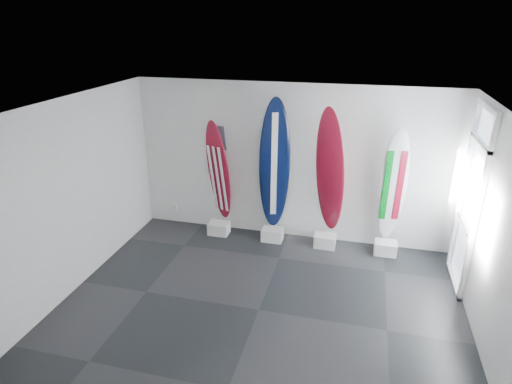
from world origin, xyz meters
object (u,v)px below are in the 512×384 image
(surfboard_swiss, at_px, (330,172))
(surfboard_italy, at_px, (393,186))
(surfboard_navy, at_px, (275,165))
(surfboard_usa, at_px, (219,172))

(surfboard_swiss, distance_m, surfboard_italy, 1.12)
(surfboard_italy, bearing_deg, surfboard_navy, 168.11)
(surfboard_italy, bearing_deg, surfboard_swiss, 168.11)
(surfboard_navy, bearing_deg, surfboard_usa, 161.26)
(surfboard_navy, bearing_deg, surfboard_swiss, -18.74)
(surfboard_navy, distance_m, surfboard_swiss, 1.02)
(surfboard_usa, distance_m, surfboard_navy, 1.12)
(surfboard_usa, bearing_deg, surfboard_navy, 16.08)
(surfboard_usa, xyz_separation_m, surfboard_italy, (3.23, 0.00, 0.03))
(surfboard_navy, bearing_deg, surfboard_italy, -18.74)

